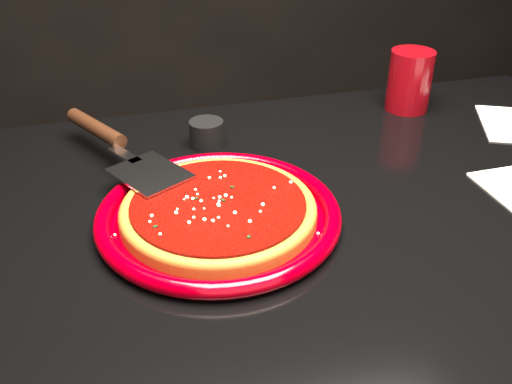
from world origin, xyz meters
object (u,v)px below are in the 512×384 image
plate (219,214)px  ramekin (207,133)px  cup (410,81)px  pizza_server (121,145)px

plate → ramekin: size_ratio=5.73×
plate → cup: cup is taller
plate → cup: 0.51m
plate → pizza_server: (-0.11, 0.18, 0.03)m
plate → cup: bearing=33.4°
plate → pizza_server: bearing=122.0°
plate → ramekin: (0.03, 0.23, 0.01)m
plate → ramekin: bearing=82.9°
pizza_server → cup: bearing=-18.2°
plate → cup: size_ratio=2.91×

